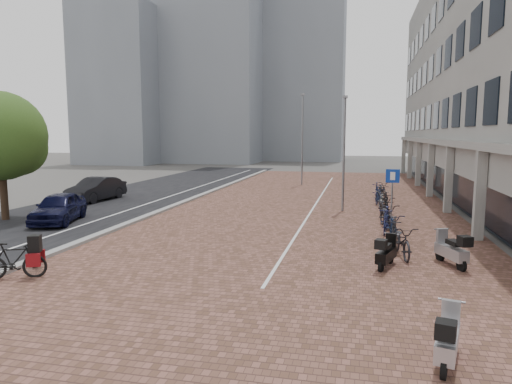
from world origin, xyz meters
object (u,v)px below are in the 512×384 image
at_px(car_navy, 59,208).
at_px(hero_bike, 14,260).
at_px(scooter_front, 451,249).
at_px(scooter_back, 448,337).
at_px(parking_sign, 392,190).
at_px(scooter_mid, 386,252).
at_px(car_dark, 96,189).

bearing_deg(car_navy, hero_bike, -78.14).
bearing_deg(scooter_front, scooter_back, -122.40).
xyz_separation_m(scooter_front, scooter_back, (-1.19, -6.22, -0.03)).
bearing_deg(scooter_back, scooter_front, 93.58).
bearing_deg(parking_sign, car_navy, -170.24).
relative_size(scooter_mid, scooter_back, 0.97).
bearing_deg(scooter_back, parking_sign, 105.66).
height_order(scooter_front, scooter_mid, scooter_front).
height_order(scooter_back, parking_sign, parking_sign).
relative_size(hero_bike, scooter_front, 1.12).
height_order(scooter_mid, parking_sign, parking_sign).
bearing_deg(car_dark, parking_sign, -13.15).
bearing_deg(car_navy, scooter_mid, -32.70).
relative_size(car_navy, parking_sign, 1.54).
bearing_deg(car_dark, scooter_mid, -28.56).
bearing_deg(scooter_mid, scooter_back, -64.22).
height_order(hero_bike, scooter_back, hero_bike).
xyz_separation_m(scooter_front, scooter_mid, (-1.88, -0.61, -0.04)).
relative_size(hero_bike, scooter_back, 1.19).
relative_size(car_navy, scooter_front, 2.53).
bearing_deg(hero_bike, scooter_mid, -94.07).
height_order(car_dark, parking_sign, parking_sign).
xyz_separation_m(car_navy, car_dark, (-2.05, 6.24, 0.02)).
bearing_deg(hero_bike, scooter_back, -125.04).
bearing_deg(car_navy, car_dark, 91.79).
relative_size(scooter_front, scooter_back, 1.06).
height_order(car_navy, parking_sign, parking_sign).
bearing_deg(car_navy, parking_sign, -12.01).
height_order(car_navy, scooter_back, car_navy).
bearing_deg(car_navy, scooter_back, -50.13).
xyz_separation_m(scooter_back, parking_sign, (-0.24, 10.72, 1.20)).
distance_m(car_navy, scooter_back, 17.35).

